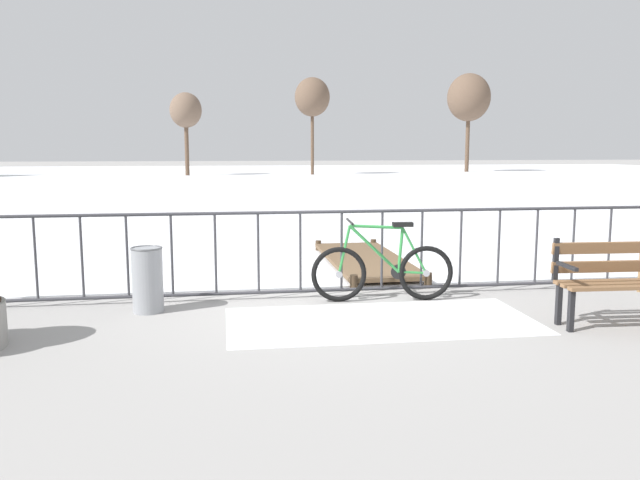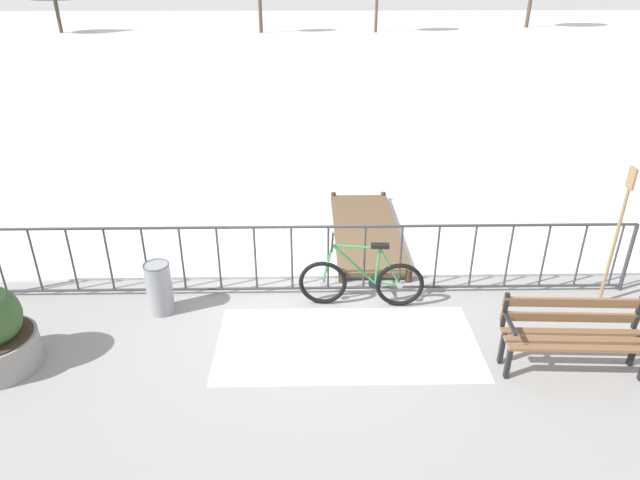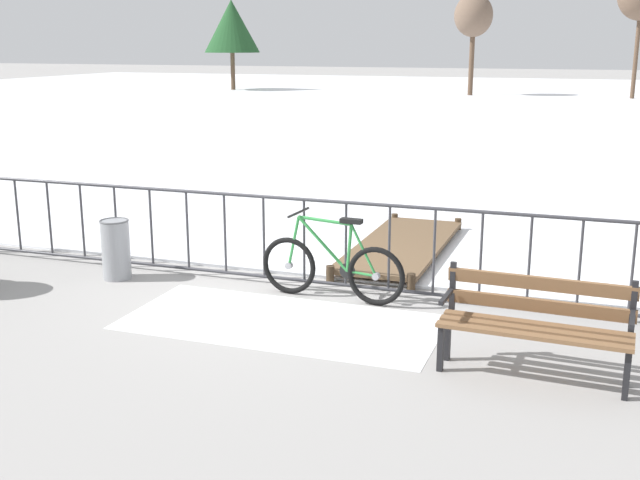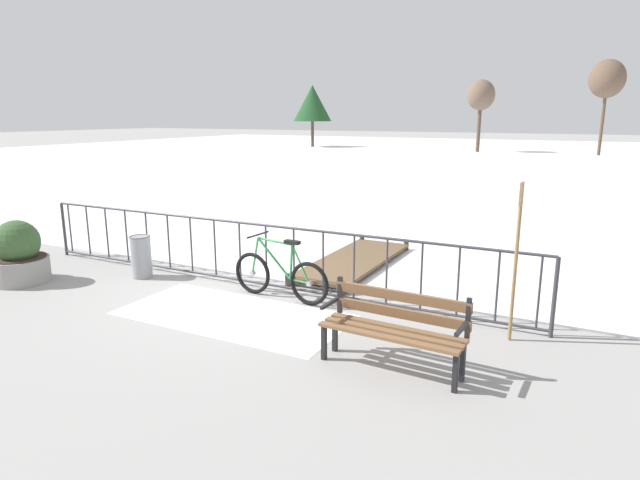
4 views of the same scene
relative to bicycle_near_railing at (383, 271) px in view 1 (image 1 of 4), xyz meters
The scene contains 11 objects.
ground_plane 0.85m from the bicycle_near_railing, 155.85° to the left, with size 160.00×160.00×0.00m, color gray.
frozen_pond 28.72m from the bicycle_near_railing, 91.40° to the left, with size 80.00×56.00×0.03m, color white.
snow_patch 0.99m from the bicycle_near_railing, 105.23° to the right, with size 3.24×1.55×0.01m, color white.
railing_fence 0.79m from the bicycle_near_railing, 155.85° to the left, with size 9.06×0.06×1.07m.
bicycle_near_railing is the anchor object (origin of this frame).
park_bench 2.68m from the bicycle_near_railing, 30.60° to the right, with size 1.62×0.55×0.89m.
trash_bin 2.72m from the bicycle_near_railing, behind, with size 0.35×0.35×0.73m.
wooden_dock 2.20m from the bicycle_near_railing, 82.95° to the left, with size 1.10×3.21×0.20m.
tree_far_west 35.79m from the bicycle_near_railing, 83.44° to the left, with size 2.29×2.29×6.33m.
tree_west_mid 35.54m from the bicycle_near_railing, 96.61° to the left, with size 2.01×2.01×5.26m.
tree_east_mid 41.96m from the bicycle_near_railing, 67.40° to the left, with size 3.13×3.13×7.13m.
Camera 1 is at (-1.17, -7.68, 1.82)m, focal length 36.29 mm.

